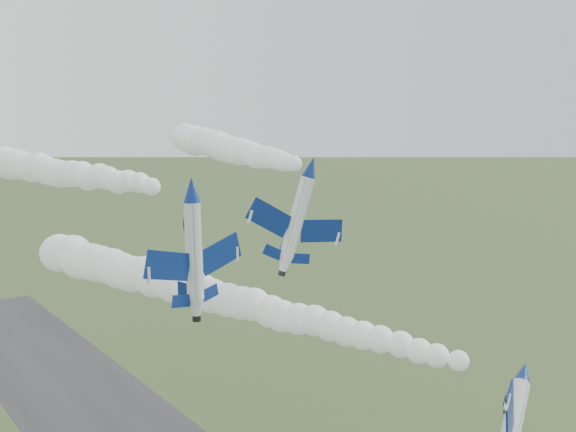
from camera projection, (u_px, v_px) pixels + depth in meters
The scene contains 6 objects.
jet_lead at pixel (525, 373), 51.55m from camera, with size 6.77×11.66×8.50m.
smoke_trail_jet_lead at pixel (221, 297), 67.54m from camera, with size 4.78×55.69×4.78m, color white, non-canonical shape.
jet_pair_left at pixel (192, 189), 58.93m from camera, with size 11.68×13.72×3.41m.
smoke_trail_jet_pair_left at pixel (28, 167), 79.53m from camera, with size 4.78×55.48×4.78m, color white, non-canonical shape.
jet_pair_right at pixel (311, 167), 67.06m from camera, with size 10.58×12.75×4.06m.
smoke_trail_jet_pair_right at pixel (223, 147), 104.94m from camera, with size 5.98×75.56×5.98m, color white, non-canonical shape.
Camera 1 is at (-35.66, -30.29, 49.00)m, focal length 40.00 mm.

